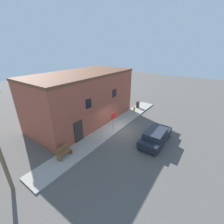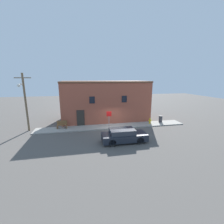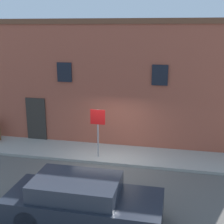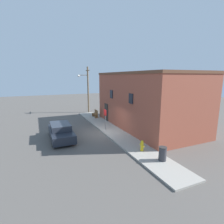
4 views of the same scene
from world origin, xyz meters
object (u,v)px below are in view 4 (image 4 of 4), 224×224
Objects in this scene: bench at (95,114)px; stop_sign at (105,116)px; trash_bin at (163,154)px; parked_car at (61,132)px; fire_hydrant at (142,146)px; utility_pole at (87,88)px.

stop_sign is at bearing -8.49° from bench.
parked_car is at bearing -142.47° from trash_bin.
trash_bin reaches higher than fire_hydrant.
stop_sign is 0.31× the size of utility_pole.
trash_bin is 8.84m from parked_car.
trash_bin is (7.70, 0.91, -1.00)m from stop_sign.
utility_pole is (-3.93, 0.09, 3.23)m from bench.
stop_sign is 2.28× the size of trash_bin.
parked_car reaches higher than fire_hydrant.
parked_car is (-5.21, -5.02, 0.17)m from fire_hydrant.
fire_hydrant is at bearing -1.56° from utility_pole.
parked_car is at bearing -136.07° from fire_hydrant.
utility_pole is at bearing 152.54° from parked_car.
parked_car is (0.68, -4.47, -0.90)m from stop_sign.
parked_car is at bearing -81.31° from stop_sign.
fire_hydrant is 0.38× the size of stop_sign.
utility_pole is 12.20m from parked_car.
stop_sign is 4.61m from parked_car.
bench is 13.56m from trash_bin.
parked_car reaches higher than bench.
stop_sign is 1.69× the size of bench.
fire_hydrant is 7.23m from parked_car.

